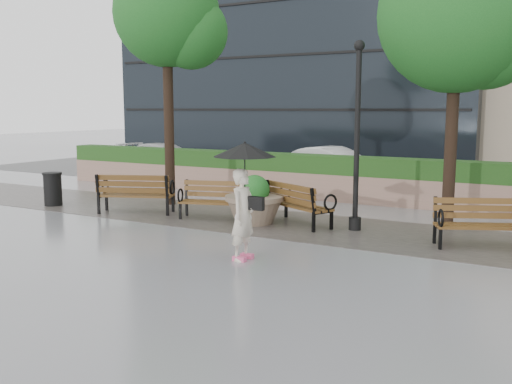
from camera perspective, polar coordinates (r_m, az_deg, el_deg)
The scene contains 16 objects.
ground at distance 10.64m, azimuth 1.44°, elevation -6.65°, with size 100.00×100.00×0.00m, color gray.
cobble_strip at distance 13.29m, azimuth 7.54°, elevation -3.66°, with size 28.00×3.20×0.01m, color #383330.
hedge_wall at distance 16.92m, azimuth 12.67°, elevation 1.05°, with size 24.00×0.80×1.35m.
asphalt_street at distance 20.83m, azimuth 15.81°, elevation 0.44°, with size 40.00×7.00×0.00m, color black.
bench_0 at distance 15.41m, azimuth -11.91°, elevation -0.95°, with size 2.09×1.46×1.05m.
bench_1 at distance 14.34m, azimuth -4.13°, elevation -1.61°, with size 1.86×1.17×0.94m.
bench_2 at distance 13.64m, azimuth 4.29°, elevation -2.05°, with size 1.98×1.51×1.00m.
bench_3 at distance 12.24m, azimuth 21.60°, elevation -3.87°, with size 1.92×1.40×0.97m.
planter_left at distance 13.71m, azimuth -0.16°, elevation -1.27°, with size 1.41×1.41×1.18m.
trash_bin at distance 17.28m, azimuth -19.66°, elevation 0.19°, with size 0.54×0.54×0.90m, color black.
lamppost at distance 12.98m, azimuth 10.04°, elevation 4.32°, with size 0.28×0.28×4.23m.
tree_0 at distance 16.65m, azimuth -8.33°, elevation 16.71°, with size 3.09×2.93×6.83m.
tree_1 at distance 14.21m, azimuth 20.14°, elevation 15.90°, with size 3.63×3.56×6.65m.
car_left at distance 25.03m, azimuth -9.03°, elevation 3.38°, with size 1.77×4.36×1.26m, color silver.
car_right at distance 21.20m, azimuth 7.78°, elevation 2.64°, with size 1.43×4.11×1.35m, color silver.
pedestrian at distance 10.31m, azimuth -1.21°, elevation 0.26°, with size 1.16×1.16×2.14m.
Camera 1 is at (4.82, -9.08, 2.75)m, focal length 40.00 mm.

